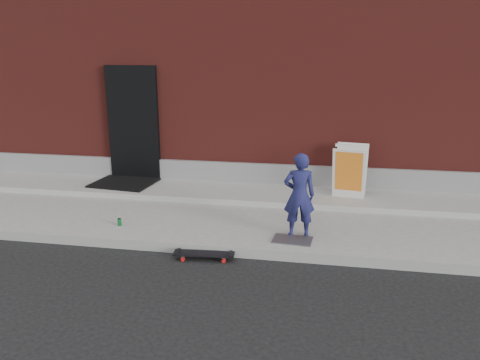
% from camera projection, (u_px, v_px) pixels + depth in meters
% --- Properties ---
extents(ground, '(80.00, 80.00, 0.00)m').
position_uv_depth(ground, '(232.00, 258.00, 6.59)').
color(ground, black).
rests_on(ground, ground).
extents(sidewalk, '(20.00, 3.00, 0.15)m').
position_uv_depth(sidewalk, '(249.00, 216.00, 7.99)').
color(sidewalk, slate).
rests_on(sidewalk, ground).
extents(apron, '(20.00, 1.20, 0.10)m').
position_uv_depth(apron, '(256.00, 194.00, 8.81)').
color(apron, gray).
rests_on(apron, sidewalk).
extents(building, '(20.00, 8.10, 5.00)m').
position_uv_depth(building, '(281.00, 62.00, 12.54)').
color(building, maroon).
rests_on(building, ground).
extents(child, '(0.50, 0.36, 1.26)m').
position_uv_depth(child, '(299.00, 195.00, 6.80)').
color(child, '#1B1D4C').
rests_on(child, sidewalk).
extents(skateboard, '(0.84, 0.29, 0.09)m').
position_uv_depth(skateboard, '(204.00, 254.00, 6.52)').
color(skateboard, '#B61412').
rests_on(skateboard, ground).
extents(pizza_sign, '(0.66, 0.75, 0.95)m').
position_uv_depth(pizza_sign, '(350.00, 171.00, 8.39)').
color(pizza_sign, silver).
rests_on(pizza_sign, apron).
extents(soda_can, '(0.08, 0.08, 0.12)m').
position_uv_depth(soda_can, '(119.00, 222.00, 7.35)').
color(soda_can, '#197F38').
rests_on(soda_can, sidewalk).
extents(doormat, '(1.25, 1.05, 0.03)m').
position_uv_depth(doormat, '(124.00, 183.00, 9.29)').
color(doormat, black).
rests_on(doormat, apron).
extents(utility_plate, '(0.59, 0.41, 0.02)m').
position_uv_depth(utility_plate, '(292.00, 240.00, 6.79)').
color(utility_plate, '#5A5A60').
rests_on(utility_plate, sidewalk).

